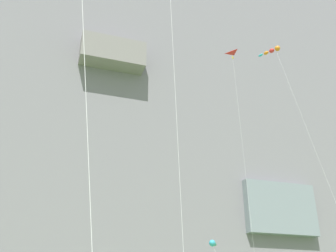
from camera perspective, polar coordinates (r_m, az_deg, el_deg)
cliff_face at (r=72.77m, az=-10.30°, el=0.92°), size 180.00×27.26×67.93m
kite_delta_far_right at (r=42.07m, az=9.74°, el=7.51°), size 1.25×2.08×27.15m
kite_windsock_front_field at (r=34.02m, az=6.55°, el=-16.53°), size 1.94×6.63×8.04m
kite_windsock_mid_center at (r=42.23m, az=14.88°, el=10.29°), size 2.95×7.21×27.02m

